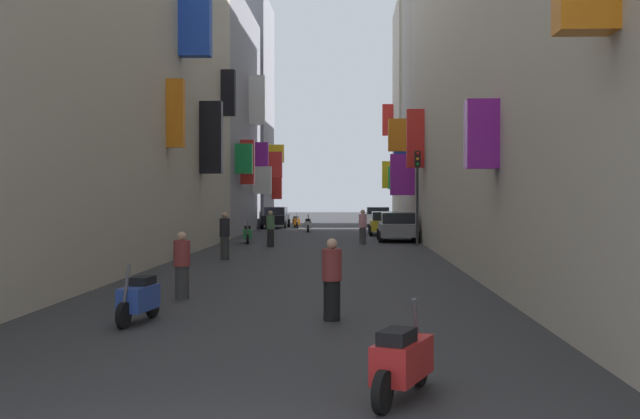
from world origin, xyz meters
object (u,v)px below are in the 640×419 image
Objects in this scene: parked_car_grey at (397,226)px; pedestrian_near_right at (363,227)px; parked_car_black at (276,217)px; parked_car_yellow at (385,223)px; scooter_white at (308,225)px; scooter_orange at (296,222)px; parked_car_white at (378,216)px; traffic_light_near_corner at (417,182)px; scooter_green at (247,234)px; pedestrian_far_away at (225,236)px; scooter_red at (402,360)px; pedestrian_mid_street at (332,280)px; pedestrian_near_left at (271,229)px; scooter_blue at (139,298)px; pedestrian_crossing at (182,266)px.

parked_car_grey is 2.48× the size of pedestrian_near_right.
parked_car_black is 12.07m from parked_car_yellow.
parked_car_yellow is at bearing -37.26° from scooter_white.
pedestrian_near_right reaches higher than scooter_orange.
traffic_light_near_corner reaches higher than parked_car_white.
pedestrian_far_away reaches higher than scooter_green.
scooter_green is 1.13× the size of pedestrian_far_away.
parked_car_white is 21.91m from traffic_light_near_corner.
scooter_green is at bearing 168.57° from traffic_light_near_corner.
scooter_green is at bearing 101.22° from scooter_red.
pedestrian_mid_street is 22.02m from traffic_light_near_corner.
parked_car_grey reaches higher than scooter_white.
traffic_light_near_corner reaches higher than scooter_white.
parked_car_yellow is at bearing 93.43° from parked_car_grey.
scooter_white is at bearing -119.38° from parked_car_white.
pedestrian_near_left reaches higher than parked_car_grey.
parked_car_grey is 3.01m from pedestrian_near_right.
parked_car_yellow is 9.95m from traffic_light_near_corner.
pedestrian_far_away is at bearing -91.60° from scooter_orange.
scooter_green is 11.84m from scooter_white.
pedestrian_near_right reaches higher than parked_car_grey.
parked_car_white is 44.22m from scooter_blue.
parked_car_white is 49.01m from scooter_red.
scooter_red is 1.05× the size of pedestrian_near_left.
parked_car_white is at bearing 70.42° from scooter_green.
pedestrian_crossing is (-5.92, -40.43, -0.01)m from parked_car_white.
scooter_blue is at bearing -97.77° from parked_car_white.
pedestrian_far_away is (-0.70, 13.99, 0.41)m from scooter_blue.
pedestrian_mid_street reaches higher than parked_car_black.
parked_car_black reaches higher than parked_car_white.
pedestrian_crossing is 17.60m from pedestrian_near_left.
pedestrian_near_right is (-1.46, -8.53, 0.10)m from parked_car_yellow.
pedestrian_near_right is at bearing -74.66° from scooter_white.
scooter_white is 0.40× the size of traffic_light_near_corner.
pedestrian_near_right reaches higher than parked_car_white.
pedestrian_far_away is (-5.24, -9.14, 0.04)m from pedestrian_near_right.
pedestrian_crossing reaches higher than scooter_white.
pedestrian_near_right is at bearing -93.99° from parked_car_white.
parked_car_grey is 7.76m from scooter_green.
parked_car_grey is (0.39, -18.28, 0.00)m from parked_car_white.
scooter_red is at bearing -92.24° from parked_car_yellow.
scooter_blue is at bearing -100.73° from parked_car_yellow.
scooter_blue is 23.74m from scooter_green.
pedestrian_far_away reaches higher than pedestrian_near_right.
pedestrian_crossing reaches higher than parked_car_yellow.
pedestrian_crossing is 20.07m from traffic_light_near_corner.
pedestrian_far_away is 0.39× the size of traffic_light_near_corner.
scooter_red is at bearing -62.26° from pedestrian_crossing.
parked_car_white is 1.01× the size of parked_car_grey.
scooter_blue is at bearing -91.94° from scooter_white.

